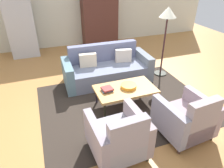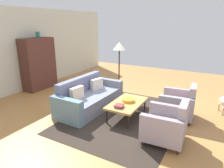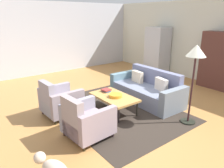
{
  "view_description": "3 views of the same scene",
  "coord_description": "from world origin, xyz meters",
  "px_view_note": "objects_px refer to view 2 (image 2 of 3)",
  "views": [
    {
      "loc": [
        -1.69,
        -3.52,
        2.56
      ],
      "look_at": [
        -0.49,
        -0.24,
        0.52
      ],
      "focal_mm": 33.1,
      "sensor_mm": 36.0,
      "label": 1
    },
    {
      "loc": [
        -4.49,
        -2.24,
        2.32
      ],
      "look_at": [
        -0.14,
        0.17,
        0.79
      ],
      "focal_mm": 32.3,
      "sensor_mm": 36.0,
      "label": 2
    },
    {
      "loc": [
        3.56,
        -3.25,
        2.27
      ],
      "look_at": [
        -0.46,
        -0.19,
        0.63
      ],
      "focal_mm": 33.91,
      "sensor_mm": 36.0,
      "label": 3
    }
  ],
  "objects_px": {
    "cabinet": "(38,64)",
    "floor_lamp": "(119,51)",
    "couch": "(88,98)",
    "armchair_right": "(180,105)",
    "book_stack": "(119,106)",
    "fruit_bowl": "(128,100)",
    "coffee_table": "(127,104)",
    "armchair_left": "(168,126)",
    "vase_tall": "(38,35)"
  },
  "relations": [
    {
      "from": "cabinet",
      "to": "fruit_bowl",
      "type": "bearing_deg",
      "value": -98.63
    },
    {
      "from": "armchair_right",
      "to": "book_stack",
      "type": "height_order",
      "value": "armchair_right"
    },
    {
      "from": "armchair_right",
      "to": "floor_lamp",
      "type": "height_order",
      "value": "floor_lamp"
    },
    {
      "from": "couch",
      "to": "armchair_right",
      "type": "distance_m",
      "value": 2.43
    },
    {
      "from": "couch",
      "to": "cabinet",
      "type": "bearing_deg",
      "value": -102.53
    },
    {
      "from": "armchair_left",
      "to": "fruit_bowl",
      "type": "height_order",
      "value": "armchair_left"
    },
    {
      "from": "book_stack",
      "to": "vase_tall",
      "type": "bearing_deg",
      "value": 73.42
    },
    {
      "from": "fruit_bowl",
      "to": "floor_lamp",
      "type": "height_order",
      "value": "floor_lamp"
    },
    {
      "from": "coffee_table",
      "to": "fruit_bowl",
      "type": "xyz_separation_m",
      "value": [
        0.07,
        -0.0,
        0.07
      ]
    },
    {
      "from": "armchair_right",
      "to": "book_stack",
      "type": "xyz_separation_m",
      "value": [
        -0.98,
        1.2,
        0.1
      ]
    },
    {
      "from": "coffee_table",
      "to": "vase_tall",
      "type": "relative_size",
      "value": 5.93
    },
    {
      "from": "floor_lamp",
      "to": "fruit_bowl",
      "type": "bearing_deg",
      "value": -144.91
    },
    {
      "from": "armchair_left",
      "to": "floor_lamp",
      "type": "relative_size",
      "value": 0.51
    },
    {
      "from": "vase_tall",
      "to": "cabinet",
      "type": "bearing_deg",
      "value": 177.29
    },
    {
      "from": "fruit_bowl",
      "to": "book_stack",
      "type": "bearing_deg",
      "value": 175.33
    },
    {
      "from": "cabinet",
      "to": "floor_lamp",
      "type": "height_order",
      "value": "cabinet"
    },
    {
      "from": "armchair_right",
      "to": "fruit_bowl",
      "type": "bearing_deg",
      "value": 110.19
    },
    {
      "from": "armchair_left",
      "to": "vase_tall",
      "type": "xyz_separation_m",
      "value": [
        1.34,
        4.95,
        1.56
      ]
    },
    {
      "from": "cabinet",
      "to": "floor_lamp",
      "type": "relative_size",
      "value": 1.05
    },
    {
      "from": "coffee_table",
      "to": "vase_tall",
      "type": "distance_m",
      "value": 4.14
    },
    {
      "from": "couch",
      "to": "armchair_right",
      "type": "height_order",
      "value": "armchair_right"
    },
    {
      "from": "couch",
      "to": "fruit_bowl",
      "type": "xyz_separation_m",
      "value": [
        0.07,
        -1.19,
        0.15
      ]
    },
    {
      "from": "couch",
      "to": "vase_tall",
      "type": "distance_m",
      "value": 3.14
    },
    {
      "from": "fruit_bowl",
      "to": "cabinet",
      "type": "bearing_deg",
      "value": 81.37
    },
    {
      "from": "armchair_right",
      "to": "vase_tall",
      "type": "height_order",
      "value": "vase_tall"
    },
    {
      "from": "fruit_bowl",
      "to": "vase_tall",
      "type": "bearing_deg",
      "value": 79.88
    },
    {
      "from": "armchair_left",
      "to": "book_stack",
      "type": "height_order",
      "value": "armchair_left"
    },
    {
      "from": "armchair_right",
      "to": "armchair_left",
      "type": "bearing_deg",
      "value": 175.53
    },
    {
      "from": "armchair_left",
      "to": "vase_tall",
      "type": "bearing_deg",
      "value": 72.13
    },
    {
      "from": "fruit_bowl",
      "to": "book_stack",
      "type": "relative_size",
      "value": 1.37
    },
    {
      "from": "fruit_bowl",
      "to": "vase_tall",
      "type": "height_order",
      "value": "vase_tall"
    },
    {
      "from": "couch",
      "to": "cabinet",
      "type": "distance_m",
      "value": 2.74
    },
    {
      "from": "fruit_bowl",
      "to": "couch",
      "type": "bearing_deg",
      "value": 93.26
    },
    {
      "from": "coffee_table",
      "to": "armchair_left",
      "type": "bearing_deg",
      "value": -117.1
    },
    {
      "from": "armchair_left",
      "to": "cabinet",
      "type": "xyz_separation_m",
      "value": [
        1.24,
        4.95,
        0.56
      ]
    },
    {
      "from": "armchair_right",
      "to": "fruit_bowl",
      "type": "distance_m",
      "value": 1.29
    },
    {
      "from": "armchair_left",
      "to": "cabinet",
      "type": "distance_m",
      "value": 5.13
    },
    {
      "from": "armchair_right",
      "to": "fruit_bowl",
      "type": "xyz_separation_m",
      "value": [
        -0.54,
        1.17,
        0.1
      ]
    },
    {
      "from": "coffee_table",
      "to": "cabinet",
      "type": "distance_m",
      "value": 3.87
    },
    {
      "from": "book_stack",
      "to": "vase_tall",
      "type": "relative_size",
      "value": 1.14
    },
    {
      "from": "cabinet",
      "to": "vase_tall",
      "type": "xyz_separation_m",
      "value": [
        0.1,
        -0.0,
        1.0
      ]
    },
    {
      "from": "armchair_right",
      "to": "cabinet",
      "type": "relative_size",
      "value": 0.49
    },
    {
      "from": "armchair_left",
      "to": "fruit_bowl",
      "type": "xyz_separation_m",
      "value": [
        0.67,
        1.17,
        0.1
      ]
    },
    {
      "from": "armchair_right",
      "to": "book_stack",
      "type": "relative_size",
      "value": 3.82
    },
    {
      "from": "book_stack",
      "to": "vase_tall",
      "type": "distance_m",
      "value": 4.17
    },
    {
      "from": "armchair_right",
      "to": "cabinet",
      "type": "distance_m",
      "value": 4.98
    },
    {
      "from": "couch",
      "to": "fruit_bowl",
      "type": "distance_m",
      "value": 1.2
    },
    {
      "from": "coffee_table",
      "to": "cabinet",
      "type": "bearing_deg",
      "value": 80.34
    },
    {
      "from": "fruit_bowl",
      "to": "vase_tall",
      "type": "distance_m",
      "value": 4.11
    },
    {
      "from": "book_stack",
      "to": "floor_lamp",
      "type": "bearing_deg",
      "value": 27.15
    }
  ]
}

